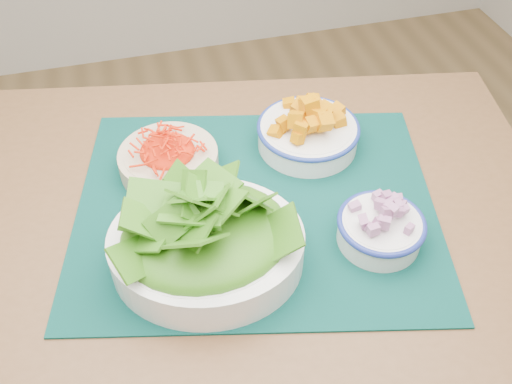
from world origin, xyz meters
TOP-DOWN VIEW (x-y plane):
  - table at (0.03, 0.26)m, footprint 1.21×0.93m
  - placemat at (0.06, 0.25)m, footprint 0.70×0.62m
  - carrot_bowl at (-0.07, 0.37)m, footprint 0.18×0.18m
  - squash_bowl at (0.19, 0.37)m, footprint 0.20×0.20m
  - lettuce_bowl at (-0.04, 0.15)m, footprint 0.34×0.31m
  - onion_bowl at (0.23, 0.12)m, footprint 0.14×0.14m

SIDE VIEW (x-z plane):
  - table at x=0.03m, z-range 0.26..1.01m
  - placemat at x=0.06m, z-range 0.75..0.75m
  - carrot_bowl at x=-0.07m, z-range 0.75..0.82m
  - onion_bowl at x=0.23m, z-range 0.75..0.82m
  - squash_bowl at x=0.19m, z-range 0.75..0.85m
  - lettuce_bowl at x=-0.04m, z-range 0.75..0.88m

